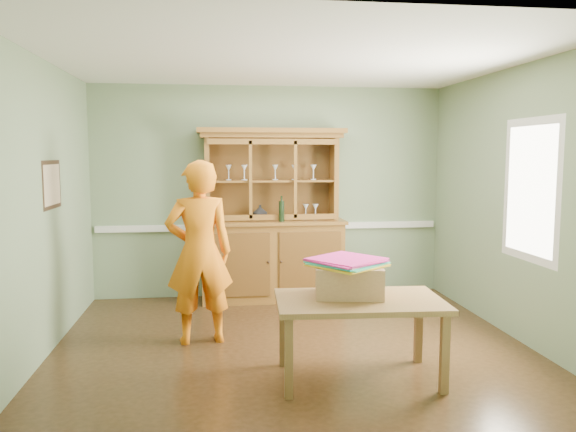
{
  "coord_description": "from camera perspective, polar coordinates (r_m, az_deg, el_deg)",
  "views": [
    {
      "loc": [
        -0.71,
        -5.22,
        1.83
      ],
      "look_at": [
        0.02,
        0.4,
        1.21
      ],
      "focal_mm": 35.0,
      "sensor_mm": 36.0,
      "label": 1
    }
  ],
  "objects": [
    {
      "name": "floor",
      "position": [
        5.58,
        0.3,
        -12.9
      ],
      "size": [
        4.5,
        4.5,
        0.0
      ],
      "primitive_type": "plane",
      "color": "#482D17",
      "rests_on": "ground"
    },
    {
      "name": "wall_left",
      "position": [
        5.47,
        -23.76,
        0.67
      ],
      "size": [
        0.0,
        4.0,
        4.0
      ],
      "primitive_type": "plane",
      "rotation": [
        1.57,
        0.0,
        1.57
      ],
      "color": "gray",
      "rests_on": "floor"
    },
    {
      "name": "window_panel",
      "position": [
        5.75,
        23.38,
        2.43
      ],
      "size": [
        0.03,
        0.96,
        1.36
      ],
      "color": "silver",
      "rests_on": "wall_right"
    },
    {
      "name": "cardboard_box",
      "position": [
        4.69,
        6.17,
        -6.52
      ],
      "size": [
        0.61,
        0.52,
        0.25
      ],
      "primitive_type": "cube",
      "rotation": [
        0.0,
        0.0,
        -0.17
      ],
      "color": "#A78056",
      "rests_on": "dining_table"
    },
    {
      "name": "kite_stack",
      "position": [
        4.63,
        6.2,
        -4.7
      ],
      "size": [
        0.7,
        0.7,
        0.06
      ],
      "rotation": [
        0.0,
        0.0,
        0.64
      ],
      "color": "gold",
      "rests_on": "cardboard_box"
    },
    {
      "name": "chair_rail",
      "position": [
        7.29,
        -1.79,
        -1.08
      ],
      "size": [
        4.41,
        0.05,
        0.08
      ],
      "primitive_type": "cube",
      "color": "silver",
      "rests_on": "wall_back"
    },
    {
      "name": "dining_table",
      "position": [
        4.65,
        7.25,
        -9.28
      ],
      "size": [
        1.39,
        0.88,
        0.67
      ],
      "rotation": [
        0.0,
        0.0,
        -0.06
      ],
      "color": "brown",
      "rests_on": "floor"
    },
    {
      "name": "wall_front",
      "position": [
        3.34,
        4.97,
        -2.09
      ],
      "size": [
        4.5,
        0.0,
        4.5
      ],
      "primitive_type": "plane",
      "rotation": [
        -1.57,
        0.0,
        0.0
      ],
      "color": "gray",
      "rests_on": "floor"
    },
    {
      "name": "wall_back",
      "position": [
        7.27,
        -1.83,
        2.46
      ],
      "size": [
        4.5,
        0.0,
        4.5
      ],
      "primitive_type": "plane",
      "rotation": [
        1.57,
        0.0,
        0.0
      ],
      "color": "gray",
      "rests_on": "floor"
    },
    {
      "name": "person",
      "position": [
        5.5,
        -9.0,
        -3.67
      ],
      "size": [
        0.7,
        0.51,
        1.78
      ],
      "primitive_type": "imported",
      "rotation": [
        0.0,
        0.0,
        3.28
      ],
      "color": "orange",
      "rests_on": "floor"
    },
    {
      "name": "ceiling",
      "position": [
        5.34,
        0.32,
        15.61
      ],
      "size": [
        4.5,
        4.5,
        0.0
      ],
      "primitive_type": "plane",
      "rotation": [
        3.14,
        0.0,
        0.0
      ],
      "color": "white",
      "rests_on": "wall_back"
    },
    {
      "name": "framed_map",
      "position": [
        5.73,
        -22.82,
        2.95
      ],
      "size": [
        0.03,
        0.6,
        0.46
      ],
      "color": "#311F13",
      "rests_on": "wall_left"
    },
    {
      "name": "china_hutch",
      "position": [
        7.1,
        -1.64,
        -2.45
      ],
      "size": [
        1.83,
        0.6,
        2.15
      ],
      "color": "brown",
      "rests_on": "floor"
    },
    {
      "name": "wall_right",
      "position": [
        6.02,
        22.03,
        1.21
      ],
      "size": [
        0.0,
        4.0,
        4.0
      ],
      "primitive_type": "plane",
      "rotation": [
        1.57,
        0.0,
        -1.57
      ],
      "color": "gray",
      "rests_on": "floor"
    }
  ]
}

